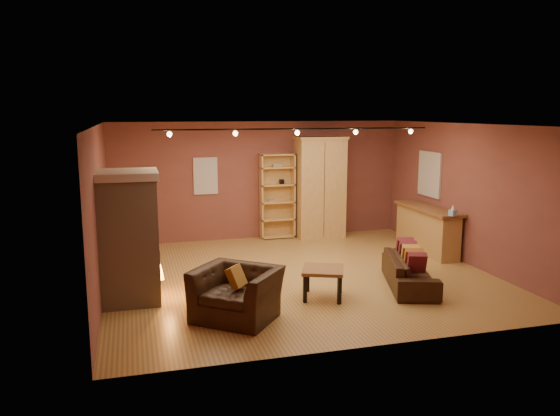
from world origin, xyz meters
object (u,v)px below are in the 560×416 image
object	(u,v)px
bookcase	(277,195)
coffee_table	(323,273)
armoire	(320,187)
armchair	(236,285)
fireplace	(129,237)
loveseat	(410,266)
bar_counter	(427,229)

from	to	relation	value
bookcase	coffee_table	xyz separation A→B (m)	(-0.39, -4.43, -0.61)
bookcase	armoire	size ratio (longest dim) A/B	0.84
armoire	armchair	distance (m)	5.64
fireplace	loveseat	world-z (taller)	fireplace
fireplace	bookcase	bearing A→B (deg)	47.45
armchair	fireplace	bearing A→B (deg)	179.51
fireplace	bar_counter	bearing A→B (deg)	13.94
armoire	armchair	xyz separation A→B (m)	(-2.97, -4.75, -0.71)
bookcase	armoire	distance (m)	1.07
armoire	bookcase	bearing A→B (deg)	168.93
armoire	loveseat	distance (m)	4.17
loveseat	armchair	world-z (taller)	armchair
fireplace	coffee_table	bearing A→B (deg)	-12.69
bar_counter	armchair	distance (m)	5.49
bookcase	bar_counter	bearing A→B (deg)	-37.98
bar_counter	armchair	size ratio (longest dim) A/B	1.49
armoire	coffee_table	distance (m)	4.53
fireplace	bookcase	world-z (taller)	fireplace
bookcase	armchair	xyz separation A→B (m)	(-1.94, -4.95, -0.53)
armchair	coffee_table	bearing A→B (deg)	57.15
loveseat	fireplace	bearing A→B (deg)	101.38
bar_counter	armoire	bearing A→B (deg)	131.73
fireplace	bar_counter	distance (m)	6.45
fireplace	armchair	world-z (taller)	fireplace
armchair	armoire	bearing A→B (deg)	96.40
armoire	loveseat	world-z (taller)	armoire
bookcase	armchair	distance (m)	5.34
bar_counter	coffee_table	world-z (taller)	bar_counter
loveseat	coffee_table	size ratio (longest dim) A/B	2.21
bookcase	fireplace	bearing A→B (deg)	-132.55
fireplace	coffee_table	distance (m)	3.18
bookcase	loveseat	distance (m)	4.51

